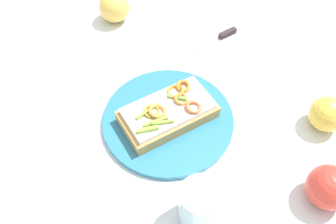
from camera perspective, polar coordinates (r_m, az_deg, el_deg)
ground_plane at (r=0.74m, az=0.00°, el=-1.53°), size 2.00×2.00×0.00m
plate at (r=0.73m, az=0.00°, el=-1.24°), size 0.26×0.26×0.01m
sandwich at (r=0.71m, az=0.04°, el=-0.00°), size 0.19×0.11×0.05m
apple_0 at (r=0.94m, az=-8.42°, el=15.96°), size 0.09×0.09×0.08m
apple_1 at (r=0.77m, az=23.68°, el=-0.29°), size 0.08×0.08×0.07m
apple_2 at (r=0.68m, az=23.93°, el=-10.72°), size 0.11×0.11×0.08m
drinking_glass at (r=0.60m, az=4.99°, el=-14.32°), size 0.07×0.07×0.09m
knife at (r=0.91m, az=8.62°, el=11.73°), size 0.11×0.01×0.01m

